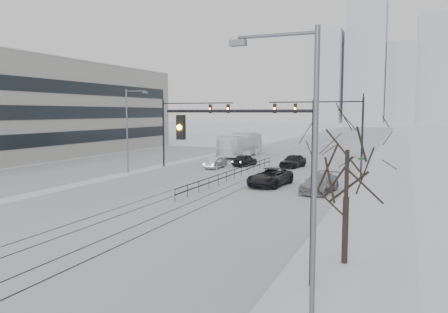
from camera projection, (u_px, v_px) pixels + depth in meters
road at (302, 153)px, 70.50m from camera, size 22.00×260.00×0.02m
sidewalk_east at (391, 156)px, 65.33m from camera, size 5.00×260.00×0.16m
curb at (374, 155)px, 66.27m from camera, size 0.10×260.00×0.12m
parking_strip at (101, 164)px, 55.19m from camera, size 14.00×60.00×0.03m
tram_rails at (265, 167)px, 52.13m from camera, size 5.30×180.00×0.01m
skyline at (389, 72)px, 261.69m from camera, size 96.00×48.00×72.00m
traffic_mast_near at (271, 166)px, 16.32m from camera, size 6.10×0.37×7.00m
traffic_mast_ne at (328, 120)px, 43.83m from camera, size 9.60×0.37×8.00m
traffic_mast_nw at (185, 121)px, 51.15m from camera, size 9.10×0.37×8.00m
street_light_east at (305, 158)px, 12.77m from camera, size 2.73×0.25×9.00m
street_light_west at (129, 125)px, 47.09m from camera, size 2.73×0.25×9.00m
bare_tree at (347, 162)px, 18.16m from camera, size 4.40×4.40×6.10m
median_fence at (234, 174)px, 42.89m from camera, size 0.06×24.00×1.00m
street_sign at (362, 166)px, 40.11m from camera, size 0.70×0.06×2.40m
sedan_sb_inner at (245, 160)px, 53.39m from camera, size 2.29×4.44×1.45m
sedan_sb_outer at (215, 163)px, 51.04m from camera, size 1.45×4.11×1.35m
sedan_nb_front at (270, 177)px, 38.87m from camera, size 3.27×5.94×1.58m
sedan_nb_right at (320, 183)px, 35.68m from camera, size 2.82×5.49×1.52m
sedan_nb_far at (293, 161)px, 51.80m from camera, size 2.66×4.90×1.58m
box_truck at (241, 145)px, 64.44m from camera, size 3.05×12.29×3.41m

